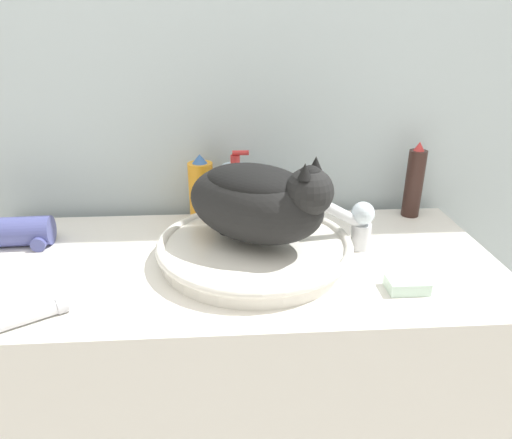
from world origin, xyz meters
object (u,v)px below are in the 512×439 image
Objects in this scene: soap_pump_bottle at (237,192)px; hair_dryer at (21,232)px; soap_bar at (408,284)px; faucet at (359,222)px; spray_bottle_trigger at (202,191)px; cat at (260,199)px; cream_tube at (25,317)px; hairspray_can_black at (415,182)px.

soap_pump_bottle reaches higher than hair_dryer.
faucet is at bearing 105.88° from soap_bar.
soap_pump_bottle is (0.09, 0.00, -0.01)m from spray_bottle_trigger.
cat is at bearing 152.14° from soap_bar.
hair_dryer is (-0.12, 0.30, 0.02)m from cream_tube.
cat is 1.97× the size of hairspray_can_black.
hair_dryer is at bearing 111.84° from cream_tube.
cat is 2.39× the size of hair_dryer.
faucet reaches higher than soap_bar.
cream_tube reaches higher than soap_bar.
hairspray_can_black is 0.39m from soap_bar.
soap_bar is (0.31, -0.35, -0.06)m from soap_pump_bottle.
cream_tube is at bearing 13.38° from faucet.
hairspray_can_black is 0.92m from cream_tube.
spray_bottle_trigger reaches higher than cream_tube.
spray_bottle_trigger is at bearing 154.10° from cat.
spray_bottle_trigger is 0.51m from cream_tube.
spray_bottle_trigger is 0.09m from soap_pump_bottle.
hairspray_can_black is at bearing -0.00° from soap_pump_bottle.
cat is 3.07× the size of faucet.
soap_pump_bottle is at bearing -169.71° from hair_dryer.
faucet is at bearing 20.60° from cream_tube.
cat is at bearing -152.86° from hairspray_can_black.
cream_tube is (-0.37, -0.41, -0.06)m from soap_pump_bottle.
soap_bar is at bearing -111.76° from hairspray_can_black.
cream_tube is (-0.41, -0.20, -0.12)m from cat.
cat reaches higher than hair_dryer.
soap_bar is at bearing 98.65° from faucet.
soap_pump_bottle is at bearing 180.00° from hairspray_can_black.
hairspray_can_black reaches higher than faucet.
cream_tube is 0.86× the size of hair_dryer.
faucet is 0.39m from spray_bottle_trigger.
spray_bottle_trigger reaches higher than faucet.
hairspray_can_black is at bearing 68.24° from soap_bar.
soap_bar is (-0.14, -0.35, -0.08)m from hairspray_can_black.
soap_pump_bottle is at bearing 0.00° from spray_bottle_trigger.
faucet is 1.66× the size of soap_bar.
cream_tube is 1.85× the size of soap_bar.
hair_dryer reaches higher than cream_tube.
hairspray_can_black reaches higher than hair_dryer.
cream_tube is at bearing -153.18° from hairspray_can_black.
faucet reaches higher than hair_dryer.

